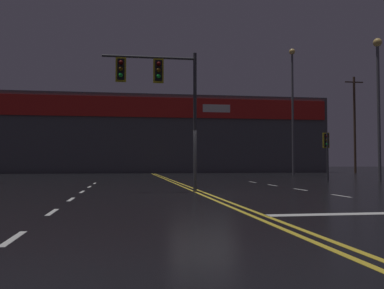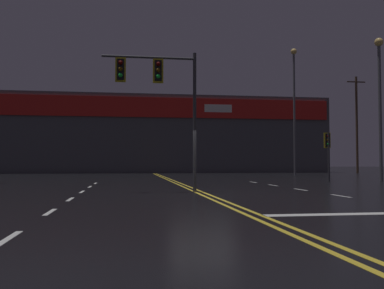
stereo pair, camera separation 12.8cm
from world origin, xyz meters
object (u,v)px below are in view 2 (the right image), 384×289
at_px(streetlight_near_left, 380,89).
at_px(streetlight_far_left, 294,97).
at_px(traffic_signal_median, 158,85).
at_px(traffic_signal_corner_northeast, 328,146).

height_order(streetlight_near_left, streetlight_far_left, streetlight_far_left).
bearing_deg(streetlight_near_left, traffic_signal_median, -151.03).
height_order(traffic_signal_corner_northeast, streetlight_far_left, streetlight_far_left).
bearing_deg(traffic_signal_corner_northeast, streetlight_far_left, 77.44).
distance_m(traffic_signal_median, traffic_signal_corner_northeast, 14.45).
height_order(traffic_signal_median, traffic_signal_corner_northeast, traffic_signal_median).
height_order(traffic_signal_median, streetlight_far_left, streetlight_far_left).
relative_size(traffic_signal_corner_northeast, streetlight_near_left, 0.33).
height_order(traffic_signal_corner_northeast, streetlight_near_left, streetlight_near_left).
distance_m(traffic_signal_corner_northeast, streetlight_far_left, 13.52).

